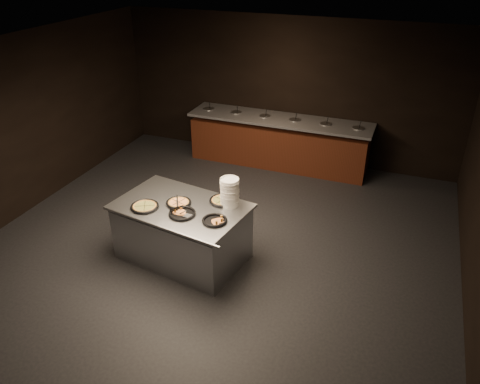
{
  "coord_description": "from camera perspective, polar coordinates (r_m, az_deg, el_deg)",
  "views": [
    {
      "loc": [
        2.46,
        -5.0,
        4.21
      ],
      "look_at": [
        0.42,
        0.3,
        1.08
      ],
      "focal_mm": 35.0,
      "sensor_mm": 36.0,
      "label": 1
    }
  ],
  "objects": [
    {
      "name": "plate_stack",
      "position": [
        6.48,
        -1.26,
        -0.03
      ],
      "size": [
        0.27,
        0.27,
        0.41
      ],
      "primitive_type": "cylinder",
      "color": "white",
      "rests_on": "serving_counter"
    },
    {
      "name": "pan_cheese_slices_b",
      "position": [
        6.4,
        -7.06,
        -2.61
      ],
      "size": [
        0.37,
        0.37,
        0.04
      ],
      "rotation": [
        0.0,
        0.0,
        2.19
      ],
      "color": "black",
      "rests_on": "serving_counter"
    },
    {
      "name": "server_right",
      "position": [
        6.35,
        -7.34,
        -2.21
      ],
      "size": [
        0.34,
        0.1,
        0.16
      ],
      "rotation": [
        0.0,
        0.0,
        -0.02
      ],
      "color": "silver",
      "rests_on": "serving_counter"
    },
    {
      "name": "room",
      "position": [
        6.21,
        -4.58,
        2.39
      ],
      "size": [
        7.02,
        8.02,
        2.92
      ],
      "color": "black",
      "rests_on": "ground"
    },
    {
      "name": "pan_veggie_slices",
      "position": [
        6.21,
        -3.1,
        -3.47
      ],
      "size": [
        0.34,
        0.34,
        0.04
      ],
      "rotation": [
        0.0,
        0.0,
        -0.87
      ],
      "color": "black",
      "rests_on": "serving_counter"
    },
    {
      "name": "salad_bar",
      "position": [
        9.67,
        4.68,
        5.77
      ],
      "size": [
        3.7,
        0.83,
        1.18
      ],
      "color": "#4C1D12",
      "rests_on": "ground"
    },
    {
      "name": "pan_veggie_whole",
      "position": [
        6.64,
        -11.55,
        -1.73
      ],
      "size": [
        0.39,
        0.39,
        0.04
      ],
      "rotation": [
        0.0,
        0.0,
        0.49
      ],
      "color": "black",
      "rests_on": "serving_counter"
    },
    {
      "name": "pan_cheese_slices_a",
      "position": [
        6.66,
        -2.12,
        -1.03
      ],
      "size": [
        0.38,
        0.38,
        0.04
      ],
      "rotation": [
        0.0,
        0.0,
        1.25
      ],
      "color": "black",
      "rests_on": "serving_counter"
    },
    {
      "name": "pan_cheese_whole",
      "position": [
        6.65,
        -7.5,
        -1.3
      ],
      "size": [
        0.36,
        0.36,
        0.04
      ],
      "rotation": [
        0.0,
        0.0,
        -0.32
      ],
      "color": "black",
      "rests_on": "serving_counter"
    },
    {
      "name": "server_left",
      "position": [
        6.6,
        -7.7,
        -1.1
      ],
      "size": [
        0.2,
        0.26,
        0.15
      ],
      "rotation": [
        0.0,
        0.0,
        2.22
      ],
      "color": "silver",
      "rests_on": "serving_counter"
    },
    {
      "name": "serving_counter",
      "position": [
        6.86,
        -7.03,
        -4.93
      ],
      "size": [
        1.99,
        1.45,
        0.88
      ],
      "rotation": [
        0.0,
        0.0,
        -0.16
      ],
      "color": "silver",
      "rests_on": "ground"
    }
  ]
}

